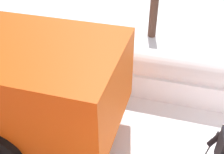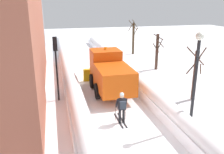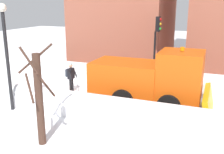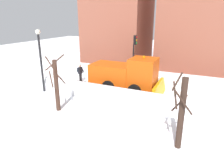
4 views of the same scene
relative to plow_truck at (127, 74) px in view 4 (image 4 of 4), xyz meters
name	(u,v)px [view 4 (image 4 of 4)]	position (x,y,z in m)	size (l,w,h in m)	color
ground_plane	(177,98)	(-0.27, 4.06, -1.48)	(80.00, 80.00, 0.00)	white
snowbank_left	(181,81)	(-2.79, 4.06, -0.88)	(1.10, 36.00, 1.27)	white
snowbank_right	(173,105)	(2.25, 4.06, -0.99)	(1.10, 36.00, 1.09)	white
building_brick_near	(119,26)	(-8.19, -4.20, 3.43)	(7.29, 6.97, 9.82)	#9E5642
plow_truck	(127,74)	(0.00, 0.00, 0.00)	(3.20, 5.98, 3.12)	#DB510F
skier	(80,72)	(-0.48, -4.88, -0.48)	(0.62, 1.80, 1.81)	black
traffic_light_pole	(134,49)	(-3.75, -0.64, 1.54)	(0.28, 0.42, 4.30)	black
street_lamp	(40,53)	(2.94, -6.23, 1.75)	(0.40, 0.40, 5.07)	black
bare_tree_near	(56,84)	(5.19, -2.87, 0.35)	(1.24, 1.31, 3.69)	#483025
bare_tree_mid	(181,112)	(5.89, 4.84, 0.35)	(1.17, 1.01, 3.55)	#3A2820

